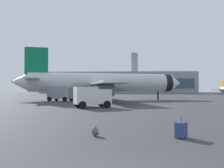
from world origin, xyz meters
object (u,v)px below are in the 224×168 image
Objects in this scene: safety_cone_mid at (69,98)px; rolling_suitcase at (181,130)px; airplane_at_gate at (103,83)px; cargo_van at (92,96)px; safety_cone_near at (186,99)px; traveller_backpack at (95,131)px; service_truck at (60,93)px.

rolling_suitcase reaches higher than safety_cone_mid.
cargo_van is at bearing -88.69° from airplane_at_gate.
traveller_backpack is (-13.44, -35.43, -0.07)m from safety_cone_near.
traveller_backpack is (-4.09, 0.20, -0.16)m from rolling_suitcase.
safety_cone_near is 36.84m from rolling_suitcase.
traveller_backpack is at bearing -85.24° from airplane_at_gate.
rolling_suitcase is at bearing -69.02° from safety_cone_mid.
traveller_backpack is at bearing -74.52° from safety_cone_mid.
cargo_van reaches higher than safety_cone_mid.
safety_cone_near is at bearing -5.51° from safety_cone_mid.
safety_cone_mid is (0.52, 4.87, -1.23)m from service_truck.
cargo_van is 4.39× the size of rolling_suitcase.
service_truck is at bearing 114.50° from rolling_suitcase.
airplane_at_gate is 38.00m from rolling_suitcase.
safety_cone_near is 1.27× the size of traveller_backpack.
cargo_van is 7.93× the size of safety_cone_near.
service_truck is 36.35m from rolling_suitcase.
service_truck is 5.05m from safety_cone_mid.
rolling_suitcase is at bearing -65.50° from service_truck.
service_truck is (-7.89, -4.11, -2.05)m from airplane_at_gate.
traveller_backpack is (10.97, -32.86, -1.37)m from service_truck.
safety_cone_mid is 1.58× the size of traveller_backpack.
safety_cone_near is 0.55× the size of rolling_suitcase.
traveller_backpack is at bearing -71.54° from service_truck.
service_truck reaches higher than safety_cone_near.
safety_cone_mid is 39.15m from traveller_backpack.
cargo_van is at bearing 98.59° from traveller_backpack.
cargo_van is (8.34, -15.46, -0.16)m from service_truck.
traveller_backpack is (10.45, -37.73, -0.14)m from safety_cone_mid.
airplane_at_gate is at bearing 100.92° from rolling_suitcase.
service_truck reaches higher than traveller_backpack.
service_truck is at bearing -152.49° from airplane_at_gate.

